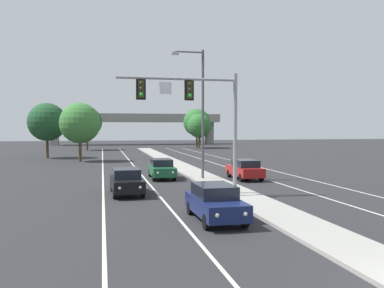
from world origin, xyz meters
name	(u,v)px	position (x,y,z in m)	size (l,w,h in m)	color
median_island	(226,188)	(0.00, 18.00, 0.07)	(2.40, 110.00, 0.15)	#9E9B93
lane_stripe_oncoming_center	(145,179)	(-4.70, 25.00, 0.00)	(0.14, 100.00, 0.01)	silver
lane_stripe_receding_center	(255,176)	(4.70, 25.00, 0.00)	(0.14, 100.00, 0.01)	silver
edge_stripe_left	(103,180)	(-8.00, 25.00, 0.00)	(0.14, 100.00, 0.01)	silver
edge_stripe_right	(290,175)	(8.00, 25.00, 0.00)	(0.14, 100.00, 0.01)	silver
overhead_signal_mast	(198,107)	(-2.48, 15.61, 5.33)	(7.18, 0.44, 7.20)	gray
street_lamp_median	(200,106)	(-0.56, 23.17, 5.79)	(2.58, 0.28, 10.00)	#4C4C51
car_oncoming_navy	(215,202)	(-3.19, 9.34, 0.82)	(1.85, 4.48, 1.58)	#141E4C
car_oncoming_black	(127,181)	(-6.59, 17.42, 0.82)	(1.92, 4.51, 1.58)	black
car_oncoming_green	(162,168)	(-3.35, 24.77, 0.82)	(1.89, 4.50, 1.58)	#195633
car_receding_red	(245,169)	(3.03, 22.87, 0.82)	(1.84, 4.48, 1.58)	maroon
overpass_bridge	(135,121)	(0.00, 95.07, 5.78)	(42.40, 6.40, 7.65)	gray
tree_far_right_b	(197,122)	(11.18, 74.88, 5.31)	(5.61, 5.61, 8.12)	#4C3823
tree_far_left_c	(87,122)	(-10.75, 70.43, 5.20)	(5.50, 5.50, 7.96)	#4C3823
tree_far_left_a	(80,123)	(-10.67, 43.95, 4.70)	(4.97, 4.97, 7.19)	#4C3823
tree_far_right_a	(199,126)	(11.04, 72.16, 4.58)	(4.84, 4.84, 7.01)	#4C3823
tree_far_right_c	(200,130)	(16.22, 92.97, 3.51)	(3.72, 3.72, 5.39)	#4C3823
tree_far_left_b	(47,122)	(-15.34, 50.75, 4.91)	(5.20, 5.20, 7.52)	#4C3823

